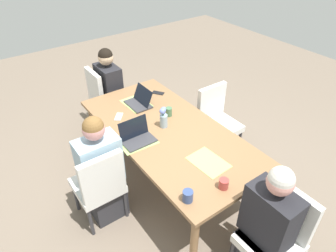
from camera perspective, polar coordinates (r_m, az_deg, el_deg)
The scene contains 20 objects.
ground_plane at distance 3.66m, azimuth 0.00°, elevation -10.09°, with size 10.00×10.00×0.00m, color #756656.
dining_table at distance 3.21m, azimuth 0.00°, elevation -1.71°, with size 2.16×1.05×0.74m.
chair_head_right_left_near at distance 2.74m, azimuth 19.94°, elevation -18.36°, with size 0.44×0.44×0.90m.
person_head_right_left_near at distance 2.69m, azimuth 18.01°, elevation -18.13°, with size 0.40×0.36×1.19m.
chair_near_left_mid at distance 3.00m, azimuth -12.81°, elevation -10.56°, with size 0.44×0.44×0.90m.
person_near_left_mid at distance 3.05m, azimuth -12.45°, elevation -8.91°, with size 0.36×0.40×1.19m.
chair_head_left_left_far at distance 4.35m, azimuth -12.02°, elevation 5.62°, with size 0.44×0.44×0.90m.
person_head_left_left_far at distance 4.31m, azimuth -10.83°, elevation 5.92°, with size 0.40×0.36×1.19m.
chair_far_right_near at distance 3.83m, azimuth 9.15°, elevation 1.51°, with size 0.44×0.44×0.90m.
flower_vase at distance 3.16m, azimuth -0.90°, elevation 1.64°, with size 0.08×0.08×0.24m.
placemat_head_right_left_near at distance 2.81m, azimuth 7.65°, elevation -6.79°, with size 0.36×0.26×0.00m, color #9EBC66.
placemat_near_left_mid at distance 3.02m, azimuth -5.76°, elevation -3.03°, with size 0.36×0.26×0.00m, color #9EBC66.
placemat_head_left_left_far at distance 3.63m, azimuth -6.00°, elevation 4.26°, with size 0.36×0.26×0.00m, color #9EBC66.
laptop_near_left_mid at distance 3.02m, azimuth -5.87°, elevation -2.06°, with size 0.22×0.32×0.21m.
laptop_head_left_left_far at distance 3.59m, azimuth -5.39°, elevation 4.63°, with size 0.32×0.22×0.20m.
coffee_mug_near_left at distance 2.58m, azimuth 10.49°, elevation -10.70°, with size 0.08×0.08×0.09m, color #AD3D38.
coffee_mug_near_right at distance 3.37m, azimuth 0.14°, elevation 2.71°, with size 0.07×0.07×0.10m, color #47704C.
coffee_mug_centre_left at distance 2.44m, azimuth 3.76°, elevation -13.08°, with size 0.09×0.09×0.10m, color #33477A.
phone_black at distance 3.83m, azimuth -1.89°, elevation 6.28°, with size 0.15×0.07×0.01m, color black.
phone_silver at distance 3.42m, azimuth -9.30°, elevation 1.77°, with size 0.15×0.07×0.01m, color silver.
Camera 1 is at (2.08, -1.49, 2.62)m, focal length 32.21 mm.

